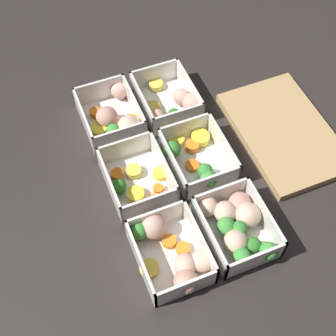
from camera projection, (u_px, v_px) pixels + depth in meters
The scene contains 8 objects.
ground_plane at pixel (168, 173), 0.93m from camera, with size 4.00×4.00×0.00m, color #282321.
container_near_left at pixel (115, 117), 0.98m from camera, with size 0.16×0.12×0.06m.
container_near_center at pixel (137, 180), 0.90m from camera, with size 0.15×0.12×0.06m.
container_near_right at pixel (172, 253), 0.81m from camera, with size 0.17×0.13×0.06m.
container_far_left at pixel (171, 103), 1.00m from camera, with size 0.15×0.14×0.06m.
container_far_center at pixel (195, 158), 0.92m from camera, with size 0.16×0.12×0.06m.
container_far_right at pixel (236, 225), 0.84m from camera, with size 0.17×0.12×0.06m.
cutting_board at pixel (283, 130), 0.98m from camera, with size 0.28×0.18×0.02m.
Camera 1 is at (0.47, -0.19, 0.78)m, focal length 50.00 mm.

